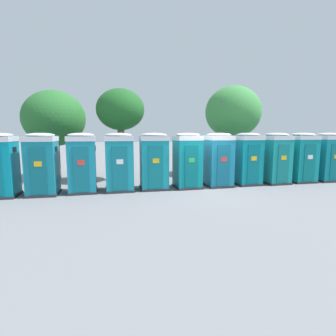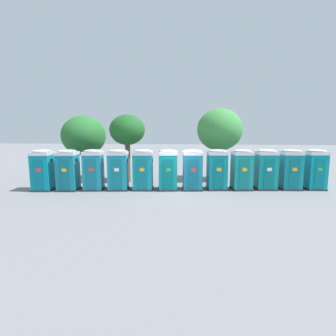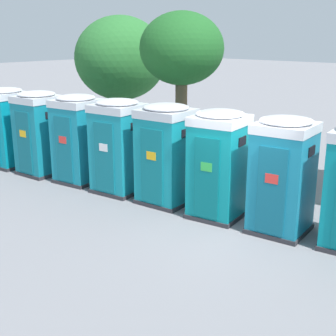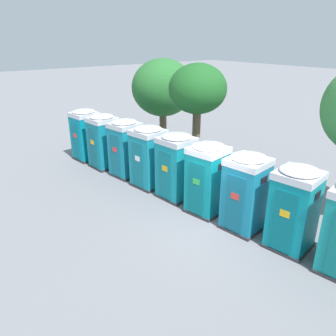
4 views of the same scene
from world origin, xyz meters
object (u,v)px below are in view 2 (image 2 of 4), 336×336
(portapotty_9, at_px, (266,169))
(street_tree_2, at_px, (84,136))
(portapotty_1, at_px, (68,170))
(street_tree_0, at_px, (220,130))
(portapotty_0, at_px, (43,170))
(street_tree_1, at_px, (127,131))
(portapotty_6, at_px, (192,169))
(portapotty_11, at_px, (315,169))
(portapotty_3, at_px, (118,170))
(portapotty_10, at_px, (290,169))
(portapotty_7, at_px, (217,169))
(portapotty_4, at_px, (143,169))
(portapotty_5, at_px, (168,170))
(portapotty_8, at_px, (242,169))
(portapotty_2, at_px, (93,170))

(portapotty_9, bearing_deg, street_tree_2, 169.38)
(portapotty_1, relative_size, street_tree_0, 0.48)
(portapotty_0, height_order, street_tree_2, street_tree_2)
(street_tree_1, height_order, street_tree_2, street_tree_1)
(portapotty_6, height_order, portapotty_11, same)
(portapotty_3, xyz_separation_m, portapotty_10, (10.74, 1.30, 0.00))
(portapotty_9, relative_size, street_tree_0, 0.48)
(portapotty_3, distance_m, portapotty_7, 6.18)
(portapotty_0, relative_size, portapotty_9, 1.00)
(portapotty_9, bearing_deg, portapotty_4, -173.08)
(street_tree_2, bearing_deg, portapotty_5, -25.50)
(portapotty_9, height_order, portapotty_11, same)
(portapotty_5, distance_m, street_tree_0, 5.70)
(portapotty_3, bearing_deg, portapotty_8, 6.76)
(portapotty_3, relative_size, street_tree_0, 0.48)
(portapotty_2, bearing_deg, portapotty_9, 6.96)
(portapotty_0, distance_m, portapotty_8, 12.37)
(portapotty_2, distance_m, portapotty_8, 9.28)
(portapotty_9, bearing_deg, portapotty_11, 6.39)
(portapotty_5, bearing_deg, street_tree_0, 47.80)
(portapotty_6, height_order, portapotty_10, same)
(portapotty_10, bearing_deg, street_tree_0, 146.14)
(portapotty_0, xyz_separation_m, street_tree_2, (0.86, 4.20, 2.01))
(portapotty_2, xyz_separation_m, portapotty_9, (10.74, 1.31, -0.00))
(portapotty_0, distance_m, street_tree_0, 12.35)
(portapotty_1, bearing_deg, portapotty_6, 7.20)
(portapotty_11, bearing_deg, portapotty_3, -173.08)
(portapotty_1, height_order, portapotty_8, same)
(portapotty_2, xyz_separation_m, portapotty_4, (3.07, 0.38, -0.00))
(street_tree_2, bearing_deg, portapotty_6, -20.11)
(portapotty_1, distance_m, street_tree_2, 4.55)
(portapotty_2, bearing_deg, portapotty_5, 6.04)
(portapotty_1, relative_size, street_tree_1, 0.53)
(portapotty_2, relative_size, street_tree_0, 0.48)
(portapotty_0, height_order, portapotty_2, same)
(portapotty_8, height_order, street_tree_2, street_tree_2)
(portapotty_2, relative_size, street_tree_1, 0.53)
(portapotty_5, distance_m, portapotty_8, 4.64)
(portapotty_7, xyz_separation_m, street_tree_0, (0.39, 3.35, 2.45))
(portapotty_6, bearing_deg, street_tree_2, 159.89)
(portapotty_5, height_order, portapotty_8, same)
(street_tree_0, relative_size, street_tree_2, 1.10)
(portapotty_1, xyz_separation_m, portapotty_11, (15.34, 1.94, 0.00))
(portapotty_4, bearing_deg, street_tree_0, 38.09)
(portapotty_6, relative_size, portapotty_7, 1.00)
(street_tree_1, bearing_deg, portapotty_8, -12.99)
(portapotty_1, xyz_separation_m, portapotty_7, (9.19, 1.24, 0.00))
(street_tree_1, bearing_deg, street_tree_2, 166.57)
(portapotty_1, relative_size, portapotty_8, 1.00)
(portapotty_8, xyz_separation_m, street_tree_2, (-11.41, 2.66, 2.01))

